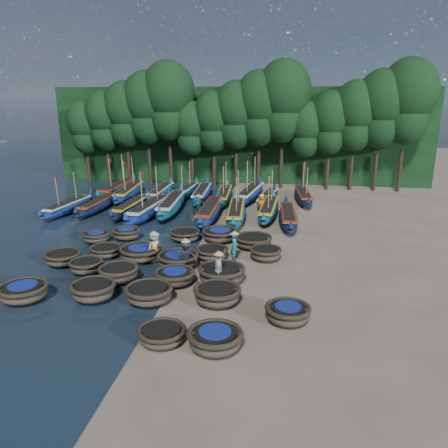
# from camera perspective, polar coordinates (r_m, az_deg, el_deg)

# --- Properties ---
(ground) EXTENTS (120.00, 120.00, 0.00)m
(ground) POSITION_cam_1_polar(r_m,az_deg,el_deg) (26.56, -3.89, -3.68)
(ground) COLOR gray
(ground) RESTS_ON ground
(foliage_wall) EXTENTS (40.00, 3.00, 10.00)m
(foliage_wall) POSITION_cam_1_polar(r_m,az_deg,el_deg) (48.33, 1.98, 11.55)
(foliage_wall) COLOR black
(foliage_wall) RESTS_ON ground
(coracle_3) EXTENTS (1.89, 1.89, 0.65)m
(coracle_3) POSITION_cam_1_polar(r_m,az_deg,el_deg) (17.31, -8.12, -14.10)
(coracle_3) COLOR #4B412F
(coracle_3) RESTS_ON ground
(coracle_4) EXTENTS (2.27, 2.27, 0.80)m
(coracle_4) POSITION_cam_1_polar(r_m,az_deg,el_deg) (16.70, -1.18, -14.78)
(coracle_4) COLOR #4B412F
(coracle_4) RESTS_ON ground
(coracle_5) EXTENTS (2.28, 2.28, 0.78)m
(coracle_5) POSITION_cam_1_polar(r_m,az_deg,el_deg) (22.35, -24.73, -7.98)
(coracle_5) COLOR #4B412F
(coracle_5) RESTS_ON ground
(coracle_6) EXTENTS (2.33, 2.33, 0.84)m
(coracle_6) POSITION_cam_1_polar(r_m,az_deg,el_deg) (21.28, -16.72, -8.26)
(coracle_6) COLOR #4B412F
(coracle_6) RESTS_ON ground
(coracle_7) EXTENTS (2.63, 2.63, 0.80)m
(coracle_7) POSITION_cam_1_polar(r_m,az_deg,el_deg) (20.44, -9.78, -8.90)
(coracle_7) COLOR #4B412F
(coracle_7) RESTS_ON ground
(coracle_8) EXTENTS (2.64, 2.64, 0.83)m
(coracle_8) POSITION_cam_1_polar(r_m,az_deg,el_deg) (20.00, -0.89, -9.16)
(coracle_8) COLOR #4B412F
(coracle_8) RESTS_ON ground
(coracle_9) EXTENTS (1.94, 1.94, 0.77)m
(coracle_9) POSITION_cam_1_polar(r_m,az_deg,el_deg) (18.69, 8.33, -11.41)
(coracle_9) COLOR #4B412F
(coracle_9) RESTS_ON ground
(coracle_10) EXTENTS (2.05, 2.05, 0.75)m
(coracle_10) POSITION_cam_1_polar(r_m,az_deg,el_deg) (26.03, -20.29, -4.13)
(coracle_10) COLOR #4B412F
(coracle_10) RESTS_ON ground
(coracle_11) EXTENTS (1.87, 1.87, 0.72)m
(coracle_11) POSITION_cam_1_polar(r_m,az_deg,el_deg) (24.48, -17.57, -5.20)
(coracle_11) COLOR #4B412F
(coracle_11) RESTS_ON ground
(coracle_12) EXTENTS (2.21, 2.21, 0.83)m
(coracle_12) POSITION_cam_1_polar(r_m,az_deg,el_deg) (22.91, -13.60, -6.22)
(coracle_12) COLOR #4B412F
(coracle_12) RESTS_ON ground
(coracle_13) EXTENTS (2.42, 2.42, 0.75)m
(coracle_13) POSITION_cam_1_polar(r_m,az_deg,el_deg) (22.10, -6.42, -6.81)
(coracle_13) COLOR #4B412F
(coracle_13) RESTS_ON ground
(coracle_14) EXTENTS (2.80, 2.80, 0.85)m
(coracle_14) POSITION_cam_1_polar(r_m,az_deg,el_deg) (22.19, -0.33, -6.47)
(coracle_14) COLOR #4B412F
(coracle_14) RESTS_ON ground
(coracle_15) EXTENTS (2.10, 2.10, 0.65)m
(coracle_15) POSITION_cam_1_polar(r_m,az_deg,el_deg) (26.57, -15.19, -3.38)
(coracle_15) COLOR #4B412F
(coracle_15) RESTS_ON ground
(coracle_16) EXTENTS (2.69, 2.69, 0.81)m
(coracle_16) POSITION_cam_1_polar(r_m,az_deg,el_deg) (25.53, -10.82, -3.68)
(coracle_16) COLOR #4B412F
(coracle_16) RESTS_ON ground
(coracle_17) EXTENTS (2.62, 2.62, 0.79)m
(coracle_17) POSITION_cam_1_polar(r_m,az_deg,el_deg) (24.20, -6.05, -4.63)
(coracle_17) COLOR #4B412F
(coracle_17) RESTS_ON ground
(coracle_18) EXTENTS (2.36, 2.36, 0.69)m
(coracle_18) POSITION_cam_1_polar(r_m,az_deg,el_deg) (25.28, -1.61, -3.75)
(coracle_18) COLOR #4B412F
(coracle_18) RESTS_ON ground
(coracle_19) EXTENTS (2.06, 2.06, 0.74)m
(coracle_19) POSITION_cam_1_polar(r_m,az_deg,el_deg) (25.22, 5.45, -3.80)
(coracle_19) COLOR #4B412F
(coracle_19) RESTS_ON ground
(coracle_20) EXTENTS (2.10, 2.10, 0.68)m
(coracle_20) POSITION_cam_1_polar(r_m,az_deg,el_deg) (29.30, -16.34, -1.57)
(coracle_20) COLOR #4B412F
(coracle_20) RESTS_ON ground
(coracle_21) EXTENTS (1.89, 1.89, 0.74)m
(coracle_21) POSITION_cam_1_polar(r_m,az_deg,el_deg) (29.40, -12.62, -1.16)
(coracle_21) COLOR #4B412F
(coracle_21) RESTS_ON ground
(coracle_22) EXTENTS (2.20, 2.20, 0.69)m
(coracle_22) POSITION_cam_1_polar(r_m,az_deg,el_deg) (28.56, -5.11, -1.41)
(coracle_22) COLOR #4B412F
(coracle_22) RESTS_ON ground
(coracle_23) EXTENTS (2.57, 2.57, 0.80)m
(coracle_23) POSITION_cam_1_polar(r_m,az_deg,el_deg) (28.33, -0.56, -1.35)
(coracle_23) COLOR #4B412F
(coracle_23) RESTS_ON ground
(coracle_24) EXTENTS (2.79, 2.79, 0.77)m
(coracle_24) POSITION_cam_1_polar(r_m,az_deg,el_deg) (27.18, 3.84, -2.22)
(coracle_24) COLOR #4B412F
(coracle_24) RESTS_ON ground
(long_boat_0) EXTENTS (2.04, 7.37, 3.15)m
(long_boat_0) POSITION_cam_1_polar(r_m,az_deg,el_deg) (37.39, -19.68, 2.14)
(long_boat_0) COLOR navy
(long_boat_0) RESTS_ON ground
(long_boat_1) EXTENTS (1.58, 7.50, 1.32)m
(long_boat_1) POSITION_cam_1_polar(r_m,az_deg,el_deg) (37.38, -16.17, 2.46)
(long_boat_1) COLOR #101A3B
(long_boat_1) RESTS_ON ground
(long_boat_2) EXTENTS (1.73, 7.59, 1.34)m
(long_boat_2) POSITION_cam_1_polar(r_m,az_deg,el_deg) (35.93, -12.02, 2.22)
(long_boat_2) COLOR #101A3B
(long_boat_2) RESTS_ON ground
(long_boat_3) EXTENTS (2.35, 8.78, 3.74)m
(long_boat_3) POSITION_cam_1_polar(r_m,az_deg,el_deg) (34.66, -9.64, 1.97)
(long_boat_3) COLOR navy
(long_boat_3) RESTS_ON ground
(long_boat_4) EXTENTS (2.08, 8.95, 1.58)m
(long_boat_4) POSITION_cam_1_polar(r_m,az_deg,el_deg) (35.82, -6.86, 2.57)
(long_boat_4) COLOR navy
(long_boat_4) RESTS_ON ground
(long_boat_5) EXTENTS (1.61, 8.71, 1.53)m
(long_boat_5) POSITION_cam_1_polar(r_m,az_deg,el_deg) (33.58, -1.85, 1.71)
(long_boat_5) COLOR navy
(long_boat_5) RESTS_ON ground
(long_boat_6) EXTENTS (2.05, 8.43, 3.59)m
(long_boat_6) POSITION_cam_1_polar(r_m,az_deg,el_deg) (33.24, 1.58, 1.53)
(long_boat_6) COLOR navy
(long_boat_6) RESTS_ON ground
(long_boat_7) EXTENTS (1.80, 8.16, 3.47)m
(long_boat_7) POSITION_cam_1_polar(r_m,az_deg,el_deg) (34.34, 5.86, 1.91)
(long_boat_7) COLOR navy
(long_boat_7) RESTS_ON ground
(long_boat_8) EXTENTS (1.75, 7.79, 1.37)m
(long_boat_8) POSITION_cam_1_polar(r_m,az_deg,el_deg) (32.56, 8.36, 0.96)
(long_boat_8) COLOR #101A3B
(long_boat_8) RESTS_ON ground
(long_boat_9) EXTENTS (1.81, 8.68, 3.69)m
(long_boat_9) POSITION_cam_1_polar(r_m,az_deg,el_deg) (42.93, -13.75, 4.51)
(long_boat_9) COLOR navy
(long_boat_9) RESTS_ON ground
(long_boat_10) EXTENTS (2.14, 8.61, 3.67)m
(long_boat_10) POSITION_cam_1_polar(r_m,az_deg,el_deg) (41.20, -12.30, 4.11)
(long_boat_10) COLOR navy
(long_boat_10) RESTS_ON ground
(long_boat_11) EXTENTS (1.42, 7.79, 1.37)m
(long_boat_11) POSITION_cam_1_polar(r_m,az_deg,el_deg) (40.91, -8.26, 4.14)
(long_boat_11) COLOR navy
(long_boat_11) RESTS_ON ground
(long_boat_12) EXTENTS (1.82, 7.56, 3.22)m
(long_boat_12) POSITION_cam_1_polar(r_m,az_deg,el_deg) (40.89, -5.01, 4.23)
(long_boat_12) COLOR navy
(long_boat_12) RESTS_ON ground
(long_boat_13) EXTENTS (1.89, 8.19, 1.44)m
(long_boat_13) POSITION_cam_1_polar(r_m,az_deg,el_deg) (39.76, -2.91, 3.98)
(long_boat_13) COLOR navy
(long_boat_13) RESTS_ON ground
(long_boat_14) EXTENTS (1.85, 7.98, 3.40)m
(long_boat_14) POSITION_cam_1_polar(r_m,az_deg,el_deg) (38.96, -0.02, 3.72)
(long_boat_14) COLOR navy
(long_boat_14) RESTS_ON ground
(long_boat_15) EXTENTS (2.76, 8.85, 3.79)m
(long_boat_15) POSITION_cam_1_polar(r_m,az_deg,el_deg) (39.65, 3.43, 4.01)
(long_boat_15) COLOR navy
(long_boat_15) RESTS_ON ground
(long_boat_16) EXTENTS (2.20, 7.21, 1.28)m
(long_boat_16) POSITION_cam_1_polar(r_m,az_deg,el_deg) (38.63, 5.75, 3.45)
(long_boat_16) COLOR #101A3B
(long_boat_16) RESTS_ON ground
(long_boat_17) EXTENTS (2.03, 7.79, 3.32)m
(long_boat_17) POSITION_cam_1_polar(r_m,az_deg,el_deg) (39.61, 10.28, 3.65)
(long_boat_17) COLOR #101A3B
(long_boat_17) RESTS_ON ground
(fisherman_0) EXTENTS (0.94, 1.01, 1.93)m
(fisherman_0) POSITION_cam_1_polar(r_m,az_deg,el_deg) (25.01, -9.05, -2.91)
(fisherman_0) COLOR silver
(fisherman_0) RESTS_ON ground
(fisherman_1) EXTENTS (0.52, 0.66, 1.92)m
(fisherman_1) POSITION_cam_1_polar(r_m,az_deg,el_deg) (24.76, 1.37, -2.82)
(fisherman_1) COLOR #196B69
(fisherman_1) RESTS_ON ground
(fisherman_2) EXTENTS (0.99, 1.05, 1.92)m
(fisherman_2) POSITION_cam_1_polar(r_m,az_deg,el_deg) (24.97, -8.95, -2.97)
(fisherman_2) COLOR #AF6417
(fisherman_2) RESTS_ON ground
(fisherman_3) EXTENTS (1.30, 0.94, 2.01)m
(fisherman_3) POSITION_cam_1_polar(r_m,az_deg,el_deg) (23.35, -4.99, -4.14)
(fisherman_3) COLOR black
(fisherman_3) RESTS_ON ground
(fisherman_4) EXTENTS (0.59, 1.08, 1.95)m
(fisherman_4) POSITION_cam_1_polar(r_m,az_deg,el_deg) (21.60, -0.71, -5.83)
(fisherman_4) COLOR silver
(fisherman_4) RESTS_ON ground
(fisherman_5) EXTENTS (1.27, 1.35, 1.72)m
(fisherman_5) POSITION_cam_1_polar(r_m,az_deg,el_deg) (34.79, -3.34, 2.59)
(fisherman_5) COLOR #196B69
(fisherman_5) RESTS_ON ground
(fisherman_6) EXTENTS (0.94, 0.94, 1.85)m
(fisherman_6) POSITION_cam_1_polar(r_m,az_deg,el_deg) (34.55, 4.93, 2.60)
(fisherman_6) COLOR #AF6417
(fisherman_6) RESTS_ON ground
(tree_0) EXTENTS (3.68, 3.68, 8.68)m
(tree_0) POSITION_cam_1_polar(r_m,az_deg,el_deg) (49.35, -17.73, 12.03)
(tree_0) COLOR black
(tree_0) RESTS_ON ground
(tree_1) EXTENTS (4.09, 4.09, 9.65)m
(tree_1) POSITION_cam_1_polar(r_m,az_deg,el_deg) (48.35, -15.29, 12.96)
(tree_1) COLOR black
(tree_1) RESTS_ON ground
(tree_2) EXTENTS (4.51, 4.51, 10.63)m
(tree_2) POSITION_cam_1_polar(r_m,az_deg,el_deg) (47.46, -12.73, 13.89)
(tree_2) COLOR black
(tree_2) RESTS_ON ground
(tree_3) EXTENTS (4.92, 4.92, 11.60)m
(tree_3) POSITION_cam_1_polar(r_m,az_deg,el_deg) (46.67, -10.05, 14.83)
(tree_3) COLOR black
(tree_3) RESTS_ON ground
(tree_4) EXTENTS (5.34, 5.34, 12.58)m
(tree_4) POSITION_cam_1_polar(r_m,az_deg,el_deg) (46.00, -7.27, 15.77)
(tree_4) COLOR black
(tree_4) RESTS_ON ground
(tree_5) EXTENTS (3.68, 3.68, 8.68)m
(tree_5) POSITION_cam_1_polar(r_m,az_deg,el_deg) (45.55, -4.29, 12.44)
(tree_5) COLOR black
(tree_5) RESTS_ON ground
(tree_6) EXTENTS (4.09, 4.09, 9.65)m
(tree_6) POSITION_cam_1_polar(r_m,az_deg,el_deg) (45.06, -1.37, 13.30)
(tree_6) COLOR black
(tree_6) RESTS_ON ground
(tree_7) EXTENTS (4.51, 4.51, 10.63)m
(tree_7) POSITION_cam_1_polar(r_m,az_deg,el_deg) (44.70, 1.62, 14.14)
(tree_7) COLOR black
(tree_7) RESTS_ON ground
(tree_8) EXTENTS (4.92, 4.92, 11.60)m
(tree_8) POSITION_cam_1_polar(r_m,az_deg,el_deg) (44.46, 4.68, 14.95)
(tree_8) COLOR black
(tree_8) RESTS_ON ground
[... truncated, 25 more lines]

